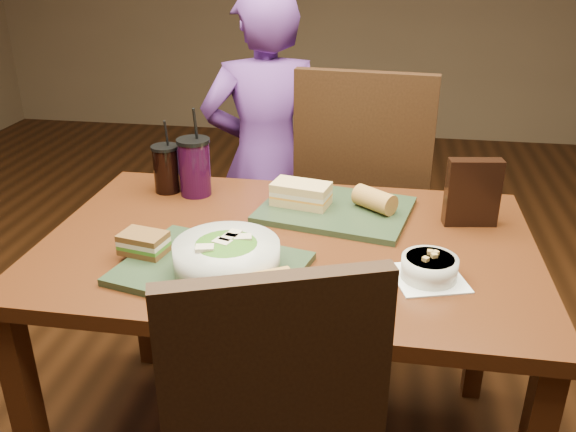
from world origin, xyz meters
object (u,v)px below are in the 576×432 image
object	(u,v)px
sandwich_near	(144,243)
chair_far	(361,197)
baguette_far	(375,200)
sandwich_far	(301,194)
diner	(265,161)
soup_bowl	(429,267)
cup_cola	(166,168)
salad_bowl	(227,255)
baguette_near	(262,285)
tray_near	(211,269)
dining_table	(288,269)
chip_bag	(472,193)
cup_berry	(195,167)
tray_far	(335,210)

from	to	relation	value
sandwich_near	chair_far	bearing A→B (deg)	59.16
baguette_far	sandwich_far	bearing A→B (deg)	178.59
diner	baguette_far	xyz separation A→B (m)	(0.45, -0.63, 0.12)
soup_bowl	baguette_far	bearing A→B (deg)	112.11
soup_bowl	cup_cola	distance (m)	0.90
diner	baguette_far	size ratio (longest dim) A/B	10.86
salad_bowl	baguette_near	xyz separation A→B (m)	(0.11, -0.10, -0.01)
tray_near	baguette_far	bearing A→B (deg)	46.71
baguette_near	salad_bowl	bearing A→B (deg)	135.30
dining_table	chip_bag	size ratio (longest dim) A/B	6.80
baguette_far	cup_berry	xyz separation A→B (m)	(-0.56, 0.07, 0.04)
dining_table	salad_bowl	xyz separation A→B (m)	(-0.11, -0.22, 0.15)
sandwich_far	baguette_near	bearing A→B (deg)	-91.01
baguette_near	cup_berry	size ratio (longest dim) A/B	0.46
chair_far	soup_bowl	xyz separation A→B (m)	(0.20, -0.82, 0.17)
soup_bowl	chip_bag	world-z (taller)	chip_bag
diner	salad_bowl	bearing A→B (deg)	79.61
diner	tray_near	world-z (taller)	diner
salad_bowl	chip_bag	distance (m)	0.72
soup_bowl	tray_far	bearing A→B (deg)	126.01
baguette_near	cup_cola	distance (m)	0.74
tray_far	salad_bowl	distance (m)	0.47
soup_bowl	baguette_far	size ratio (longest dim) A/B	1.62
tray_far	soup_bowl	xyz separation A→B (m)	(0.25, -0.35, 0.02)
tray_far	cup_berry	distance (m)	0.46
sandwich_far	cup_berry	xyz separation A→B (m)	(-0.34, 0.07, 0.04)
chair_far	baguette_far	bearing A→B (deg)	-83.37
salad_bowl	cup_berry	world-z (taller)	cup_berry
baguette_far	cup_cola	distance (m)	0.66
tray_far	cup_berry	world-z (taller)	cup_berry
tray_near	diner	bearing A→B (deg)	94.07
soup_bowl	baguette_far	xyz separation A→B (m)	(-0.14, 0.35, 0.02)
salad_bowl	sandwich_near	distance (m)	0.24
tray_near	chair_far	bearing A→B (deg)	70.01
tray_far	baguette_near	distance (m)	0.54
tray_far	sandwich_near	distance (m)	0.58
tray_near	cup_berry	bearing A→B (deg)	111.24
chair_far	salad_bowl	world-z (taller)	chair_far
chip_bag	cup_cola	bearing A→B (deg)	165.21
tray_far	chip_bag	bearing A→B (deg)	-2.73
tray_near	tray_far	bearing A→B (deg)	56.64
salad_bowl	cup_berry	xyz separation A→B (m)	(-0.23, 0.49, 0.03)
sandwich_far	baguette_far	size ratio (longest dim) A/B	1.46
salad_bowl	baguette_near	world-z (taller)	salad_bowl
soup_bowl	diner	bearing A→B (deg)	121.20
tray_far	baguette_far	distance (m)	0.12
dining_table	diner	size ratio (longest dim) A/B	0.96
cup_cola	sandwich_near	bearing A→B (deg)	-77.75
chair_far	chip_bag	bearing A→B (deg)	-57.02
diner	cup_berry	bearing A→B (deg)	61.87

